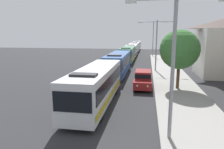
{
  "coord_description": "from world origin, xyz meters",
  "views": [
    {
      "loc": [
        2.78,
        -4.18,
        5.75
      ],
      "look_at": [
        -0.5,
        15.39,
        1.96
      ],
      "focal_mm": 33.91,
      "sensor_mm": 36.0,
      "label": 1
    }
  ],
  "objects": [
    {
      "name": "bus_lead",
      "position": [
        -1.3,
        12.34,
        1.69
      ],
      "size": [
        2.58,
        11.5,
        3.21
      ],
      "color": "silver",
      "rests_on": "ground_plane"
    },
    {
      "name": "bus_second_in_line",
      "position": [
        -1.3,
        25.54,
        1.69
      ],
      "size": [
        2.58,
        11.93,
        3.21
      ],
      "color": "#284C8C",
      "rests_on": "ground_plane"
    },
    {
      "name": "white_suv",
      "position": [
        2.4,
        18.36,
        1.03
      ],
      "size": [
        1.86,
        4.77,
        1.9
      ],
      "color": "maroon",
      "rests_on": "ground_plane"
    },
    {
      "name": "roadside_tree",
      "position": [
        6.01,
        18.32,
        4.21
      ],
      "size": [
        4.04,
        4.04,
        6.09
      ],
      "color": "#4C3823",
      "rests_on": "sidewalk"
    },
    {
      "name": "bus_middle",
      "position": [
        -1.3,
        39.52,
        1.69
      ],
      "size": [
        2.58,
        11.1,
        3.21
      ],
      "color": "#33724C",
      "rests_on": "ground_plane"
    },
    {
      "name": "bus_tail_end",
      "position": [
        -1.3,
        80.51,
        1.69
      ],
      "size": [
        2.58,
        10.78,
        3.21
      ],
      "color": "silver",
      "rests_on": "ground_plane"
    },
    {
      "name": "streetlamp_mid",
      "position": [
        4.1,
        29.27,
        4.88
      ],
      "size": [
        5.85,
        0.28,
        7.65
      ],
      "color": "gray",
      "rests_on": "sidewalk"
    },
    {
      "name": "streetlamp_far",
      "position": [
        4.1,
        51.55,
        5.56
      ],
      "size": [
        6.3,
        0.28,
        8.87
      ],
      "color": "gray",
      "rests_on": "sidewalk"
    },
    {
      "name": "bus_rear",
      "position": [
        -1.3,
        66.46,
        1.69
      ],
      "size": [
        2.58,
        12.44,
        3.21
      ],
      "color": "silver",
      "rests_on": "ground_plane"
    },
    {
      "name": "streetlamp_near",
      "position": [
        4.1,
        6.98,
        4.74
      ],
      "size": [
        4.99,
        0.28,
        7.5
      ],
      "color": "gray",
      "rests_on": "sidewalk"
    },
    {
      "name": "bus_fourth_in_line",
      "position": [
        -1.3,
        52.28,
        1.69
      ],
      "size": [
        2.58,
        12.4,
        3.21
      ],
      "color": "silver",
      "rests_on": "ground_plane"
    }
  ]
}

